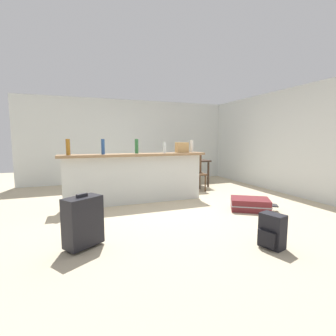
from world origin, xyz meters
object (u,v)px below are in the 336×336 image
Objects in this scene: bottle_blue at (103,147)px; dining_chair_near_partition at (196,170)px; bottle_amber at (68,147)px; grocery_bag at (182,147)px; dining_table at (187,163)px; bottle_white at (192,146)px; bottle_green at (137,146)px; suitcase_upright_black at (83,221)px; bottle_clear at (165,147)px; suitcase_flat_maroon at (250,204)px; backpack_black at (272,231)px.

bottle_blue is 0.32× the size of dining_chair_near_partition.
bottle_amber reaches higher than dining_chair_near_partition.
grocery_bag is 1.51m from dining_table.
dining_table is (0.45, 1.21, -0.51)m from bottle_white.
bottle_green is 0.44× the size of suitcase_upright_black.
bottle_green is 1.92m from dining_chair_near_partition.
bottle_clear is 0.21× the size of dining_table.
bottle_amber is 1.28× the size of bottle_clear.
dining_table reaches higher than suitcase_upright_black.
bottle_clear is (0.59, -0.06, -0.03)m from bottle_green.
bottle_amber reaches higher than bottle_blue.
bottle_green is 0.34× the size of suitcase_flat_maroon.
bottle_green is (1.31, 0.12, -0.00)m from bottle_amber.
dining_chair_near_partition reaches higher than suitcase_upright_black.
grocery_bag is 0.62× the size of backpack_black.
bottle_amber is at bearing -177.01° from bottle_blue.
bottle_white is at bearing 7.76° from grocery_bag.
bottle_clear is 2.85m from backpack_black.
bottle_clear is 0.35× the size of suitcase_upright_black.
bottle_white is at bearing 38.91° from suitcase_upright_black.
bottle_blue is 1.94m from bottle_white.
bottle_clear is at bearing -131.02° from dining_table.
suitcase_upright_black is 2.30m from backpack_black.
dining_table is at bearing 23.97° from bottle_amber.
bottle_white is 0.24× the size of dining_table.
suitcase_flat_maroon is at bearing -57.30° from grocery_bag.
dining_chair_near_partition is 2.01m from suitcase_flat_maroon.
bottle_green is 0.32× the size of dining_chair_near_partition.
grocery_bag is (-0.25, -0.03, -0.02)m from bottle_white.
suitcase_upright_black is at bearing -132.76° from bottle_clear.
bottle_blue reaches higher than backpack_black.
dining_chair_near_partition is at bearing 94.24° from suitcase_flat_maroon.
bottle_blue is 0.33× the size of suitcase_flat_maroon.
dining_chair_near_partition is (2.99, 0.76, -0.66)m from bottle_amber.
bottle_blue reaches higher than dining_chair_near_partition.
backpack_black is (-0.23, -2.72, -0.95)m from bottle_white.
bottle_clear is at bearing 1.20° from bottle_blue.
bottle_amber is 0.34× the size of suitcase_flat_maroon.
grocery_bag is at bearing -1.65° from bottle_green.
suitcase_flat_maroon is at bearing 59.89° from backpack_black.
bottle_amber is 0.27× the size of dining_table.
bottle_clear reaches higher than suitcase_upright_black.
suitcase_flat_maroon is at bearing -35.80° from bottle_green.
bottle_amber reaches higher than bottle_clear.
bottle_white reaches higher than dining_chair_near_partition.
bottle_white is (1.26, 0.01, -0.02)m from bottle_green.
grocery_bag is (0.41, 0.03, -0.01)m from bottle_clear.
suitcase_flat_maroon is (2.51, -1.24, -1.06)m from bottle_blue.
backpack_black is at bearing -57.03° from bottle_blue.
bottle_clear reaches higher than dining_chair_near_partition.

